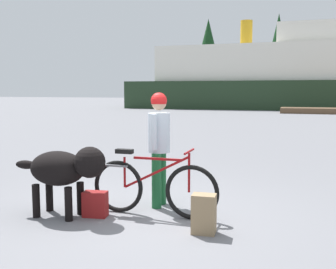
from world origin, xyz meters
The scene contains 10 objects.
ground_plane centered at (0.00, 0.00, 0.00)m, with size 160.00×160.00×0.00m, color slate.
bicycle centered at (0.16, 0.05, 0.39)m, with size 1.79×0.44×0.92m.
person_cyclist centered at (0.08, 0.52, 1.00)m, with size 0.32×0.53×1.67m.
dog centered at (-0.95, -0.35, 0.65)m, with size 1.36×0.55×0.97m.
backpack centered at (0.97, -0.40, 0.24)m, with size 0.28×0.20×0.47m, color #8C7251.
handbag_pannier centered at (-0.57, -0.23, 0.17)m, with size 0.32×0.18×0.34m, color maroon.
ferry_boat centered at (0.72, 33.45, 2.80)m, with size 28.33×7.58×8.12m.
pine_tree_far_left centered at (-9.98, 49.69, 7.10)m, with size 4.25×4.25×11.33m.
pine_tree_center centered at (-0.59, 46.87, 6.54)m, with size 3.73×3.73×11.01m.
pine_tree_mid_back centered at (3.22, 56.10, 6.15)m, with size 2.92×2.92×9.81m.
Camera 1 is at (1.99, -4.92, 1.70)m, focal length 42.82 mm.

